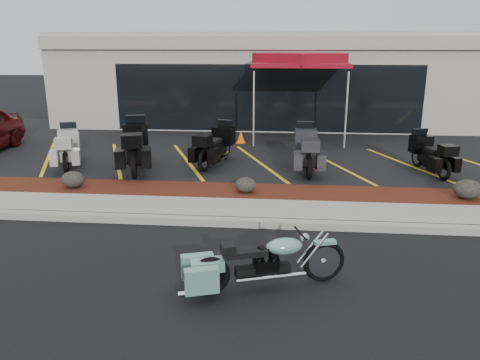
# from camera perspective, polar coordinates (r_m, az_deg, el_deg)

# --- Properties ---
(ground) EXTENTS (90.00, 90.00, 0.00)m
(ground) POSITION_cam_1_polar(r_m,az_deg,el_deg) (8.77, 0.45, -7.82)
(ground) COLOR black
(ground) RESTS_ON ground
(curb) EXTENTS (24.00, 0.25, 0.15)m
(curb) POSITION_cam_1_polar(r_m,az_deg,el_deg) (9.57, 0.91, -5.21)
(curb) COLOR gray
(curb) RESTS_ON ground
(sidewalk) EXTENTS (24.00, 1.20, 0.15)m
(sidewalk) POSITION_cam_1_polar(r_m,az_deg,el_deg) (10.22, 1.21, -3.77)
(sidewalk) COLOR gray
(sidewalk) RESTS_ON ground
(mulch_bed) EXTENTS (24.00, 1.20, 0.16)m
(mulch_bed) POSITION_cam_1_polar(r_m,az_deg,el_deg) (11.35, 1.64, -1.66)
(mulch_bed) COLOR #3A0F0D
(mulch_bed) RESTS_ON ground
(upper_lot) EXTENTS (26.00, 9.60, 0.15)m
(upper_lot) POSITION_cam_1_polar(r_m,az_deg,el_deg) (16.57, 2.85, 4.10)
(upper_lot) COLOR black
(upper_lot) RESTS_ON ground
(dealership_building) EXTENTS (18.00, 8.16, 4.00)m
(dealership_building) POSITION_cam_1_polar(r_m,az_deg,el_deg) (22.51, 3.64, 12.31)
(dealership_building) COLOR #A5A095
(dealership_building) RESTS_ON ground
(boulder_left) EXTENTS (0.57, 0.48, 0.41)m
(boulder_left) POSITION_cam_1_polar(r_m,az_deg,el_deg) (12.23, -19.70, 0.07)
(boulder_left) COLOR black
(boulder_left) RESTS_ON mulch_bed
(boulder_mid) EXTENTS (0.51, 0.43, 0.36)m
(boulder_mid) POSITION_cam_1_polar(r_m,az_deg,el_deg) (11.14, 0.68, -0.60)
(boulder_mid) COLOR black
(boulder_mid) RESTS_ON mulch_bed
(boulder_right) EXTENTS (0.63, 0.53, 0.45)m
(boulder_right) POSITION_cam_1_polar(r_m,az_deg,el_deg) (11.88, 26.00, -1.01)
(boulder_right) COLOR black
(boulder_right) RESTS_ON mulch_bed
(hero_cruiser) EXTENTS (2.60, 1.39, 0.89)m
(hero_cruiser) POSITION_cam_1_polar(r_m,az_deg,el_deg) (7.42, 10.22, -9.05)
(hero_cruiser) COLOR #69A38D
(hero_cruiser) RESTS_ON ground
(touring_white) EXTENTS (1.43, 2.20, 1.20)m
(touring_white) POSITION_cam_1_polar(r_m,az_deg,el_deg) (14.97, -20.04, 4.42)
(touring_white) COLOR #B8B8B4
(touring_white) RESTS_ON upper_lot
(touring_black_front) EXTENTS (1.53, 2.62, 1.43)m
(touring_black_front) POSITION_cam_1_polar(r_m,az_deg,el_deg) (14.23, -12.52, 4.94)
(touring_black_front) COLOR black
(touring_black_front) RESTS_ON upper_lot
(touring_black_mid) EXTENTS (1.35, 2.26, 1.24)m
(touring_black_mid) POSITION_cam_1_polar(r_m,az_deg,el_deg) (14.27, -1.82, 4.95)
(touring_black_mid) COLOR black
(touring_black_mid) RESTS_ON upper_lot
(touring_grey) EXTENTS (0.91, 2.23, 1.28)m
(touring_grey) POSITION_cam_1_polar(r_m,az_deg,el_deg) (13.80, 7.93, 4.51)
(touring_grey) COLOR #313237
(touring_grey) RESTS_ON upper_lot
(touring_black_rear) EXTENTS (1.15, 2.05, 1.13)m
(touring_black_rear) POSITION_cam_1_polar(r_m,az_deg,el_deg) (14.33, 20.92, 3.69)
(touring_black_rear) COLOR black
(touring_black_rear) RESTS_ON upper_lot
(traffic_cone) EXTENTS (0.33, 0.33, 0.44)m
(traffic_cone) POSITION_cam_1_polar(r_m,az_deg,el_deg) (16.75, 0.11, 5.29)
(traffic_cone) COLOR #FA6208
(traffic_cone) RESTS_ON upper_lot
(popup_canopy) EXTENTS (4.29, 4.29, 3.09)m
(popup_canopy) POSITION_cam_1_polar(r_m,az_deg,el_deg) (17.43, 7.31, 14.17)
(popup_canopy) COLOR silver
(popup_canopy) RESTS_ON upper_lot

